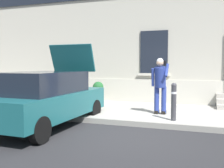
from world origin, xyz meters
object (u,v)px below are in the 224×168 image
planter_charcoal (51,89)px  bollard_near_person (174,100)px  bollard_far_left (40,94)px  planter_cream (98,92)px  hatchback_car_teal (46,98)px  person_on_phone (160,82)px

planter_charcoal → bollard_near_person: bearing=-26.2°
bollard_far_left → planter_charcoal: bearing=115.9°
bollard_near_person → planter_cream: bollard_near_person is taller
bollard_far_left → planter_charcoal: size_ratio=1.22×
bollard_near_person → bollard_far_left: size_ratio=1.00×
hatchback_car_teal → planter_charcoal: size_ratio=4.77×
hatchback_car_teal → bollard_far_left: 1.61m
person_on_phone → planter_charcoal: 5.54m
hatchback_car_teal → bollard_near_person: (3.27, 1.24, -0.09)m
hatchback_car_teal → bollard_far_left: (-1.03, 1.24, -0.09)m
bollard_near_person → person_on_phone: size_ratio=0.60×
bollard_far_left → planter_cream: bollard_far_left is taller
person_on_phone → planter_cream: (-2.76, 1.67, -0.54)m
planter_charcoal → bollard_far_left: bearing=-64.1°
hatchback_car_teal → bollard_near_person: 3.50m
bollard_near_person → person_on_phone: bearing=121.9°
person_on_phone → planter_charcoal: (-5.14, 1.97, -0.54)m
bollard_near_person → hatchback_car_teal: bearing=-159.3°
bollard_far_left → person_on_phone: 3.90m
bollard_far_left → planter_cream: bearing=67.3°
bollard_far_left → planter_charcoal: bollard_far_left is taller
bollard_near_person → person_on_phone: (-0.50, 0.81, 0.43)m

